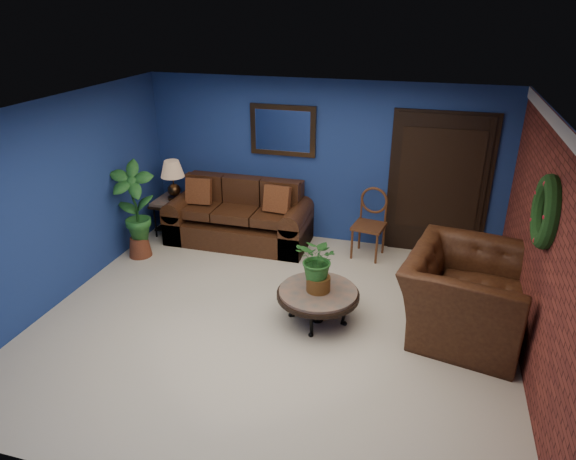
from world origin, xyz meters
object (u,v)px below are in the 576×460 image
(side_chair, at_px, (371,218))
(sofa, at_px, (241,221))
(end_table, at_px, (176,207))
(armchair, at_px, (466,294))
(table_lamp, at_px, (173,175))
(coffee_table, at_px, (318,294))

(side_chair, bearing_deg, sofa, -169.79)
(end_table, height_order, armchair, armchair)
(table_lamp, xyz_separation_m, side_chair, (3.15, 0.08, -0.41))
(end_table, distance_m, table_lamp, 0.54)
(coffee_table, relative_size, table_lamp, 1.57)
(sofa, relative_size, end_table, 3.44)
(table_lamp, bearing_deg, sofa, 1.71)
(side_chair, bearing_deg, end_table, -169.60)
(sofa, height_order, armchair, sofa)
(table_lamp, bearing_deg, coffee_table, -33.87)
(armchair, bearing_deg, side_chair, 49.38)
(sofa, relative_size, coffee_table, 2.26)
(coffee_table, xyz_separation_m, table_lamp, (-2.80, 1.88, 0.63))
(side_chair, relative_size, armchair, 0.69)
(coffee_table, relative_size, side_chair, 0.95)
(end_table, distance_m, side_chair, 3.15)
(coffee_table, xyz_separation_m, side_chair, (0.35, 1.95, 0.22))
(coffee_table, distance_m, table_lamp, 3.43)
(coffee_table, height_order, side_chair, side_chair)
(end_table, relative_size, armchair, 0.43)
(coffee_table, bearing_deg, armchair, 9.04)
(table_lamp, distance_m, side_chair, 3.17)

